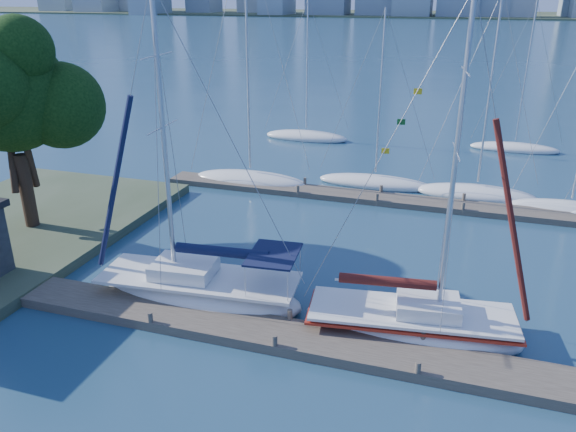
% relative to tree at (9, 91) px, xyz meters
% --- Properties ---
extents(ground, '(700.00, 700.00, 0.00)m').
position_rel_tree_xyz_m(ground, '(15.77, -5.36, -7.60)').
color(ground, '#17334B').
rests_on(ground, ground).
extents(near_dock, '(26.00, 2.00, 0.40)m').
position_rel_tree_xyz_m(near_dock, '(15.77, -5.36, -7.40)').
color(near_dock, '#443C32').
rests_on(near_dock, ground).
extents(far_dock, '(30.00, 1.80, 0.36)m').
position_rel_tree_xyz_m(far_dock, '(17.77, 10.64, -7.42)').
color(far_dock, '#443C32').
rests_on(far_dock, ground).
extents(far_shore, '(800.00, 100.00, 1.50)m').
position_rel_tree_xyz_m(far_shore, '(15.77, 314.64, -7.60)').
color(far_shore, '#38472D').
rests_on(far_shore, ground).
extents(tree, '(8.19, 7.48, 11.18)m').
position_rel_tree_xyz_m(tree, '(0.00, 0.00, 0.00)').
color(tree, '#332116').
rests_on(tree, ground).
extents(sailboat_navy, '(9.21, 3.71, 13.07)m').
position_rel_tree_xyz_m(sailboat_navy, '(11.47, -3.48, -6.64)').
color(sailboat_navy, silver).
rests_on(sailboat_navy, ground).
extents(sailboat_maroon, '(8.47, 3.71, 12.82)m').
position_rel_tree_xyz_m(sailboat_maroon, '(20.24, -3.36, -6.60)').
color(sailboat_maroon, silver).
rests_on(sailboat_maroon, ground).
extents(bg_boat_0, '(8.33, 4.61, 16.33)m').
position_rel_tree_xyz_m(bg_boat_0, '(7.97, 11.42, -7.28)').
color(bg_boat_0, silver).
rests_on(bg_boat_0, ground).
extents(bg_boat_2, '(7.63, 2.08, 11.55)m').
position_rel_tree_xyz_m(bg_boat_2, '(16.04, 13.60, -7.37)').
color(bg_boat_2, silver).
rests_on(bg_boat_2, ground).
extents(bg_boat_3, '(7.74, 4.17, 12.61)m').
position_rel_tree_xyz_m(bg_boat_3, '(22.51, 13.21, -7.33)').
color(bg_boat_3, silver).
rests_on(bg_boat_3, ground).
extents(bg_boat_4, '(7.09, 2.73, 12.04)m').
position_rel_tree_xyz_m(bg_boat_4, '(27.77, 12.19, -7.36)').
color(bg_boat_4, silver).
rests_on(bg_boat_4, ground).
extents(bg_boat_6, '(7.65, 5.02, 11.94)m').
position_rel_tree_xyz_m(bg_boat_6, '(8.16, 24.40, -7.34)').
color(bg_boat_6, silver).
rests_on(bg_boat_6, ground).
extents(bg_boat_7, '(6.97, 2.01, 11.82)m').
position_rel_tree_xyz_m(bg_boat_7, '(25.40, 25.94, -7.37)').
color(bg_boat_7, silver).
rests_on(bg_boat_7, ground).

